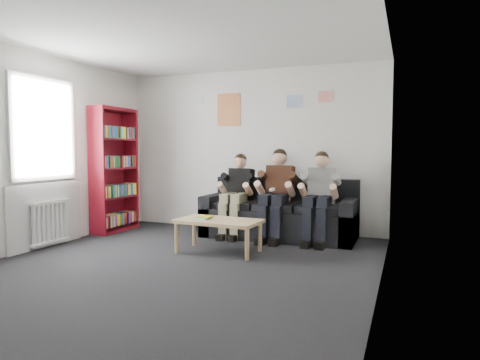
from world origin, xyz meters
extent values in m
plane|color=black|center=(0.00, 0.00, 0.00)|extent=(5.00, 5.00, 0.00)
plane|color=white|center=(0.00, 0.00, 2.70)|extent=(5.00, 5.00, 0.00)
plane|color=white|center=(0.00, 2.50, 1.35)|extent=(4.50, 0.00, 4.50)
plane|color=white|center=(-2.25, 0.00, 1.35)|extent=(0.00, 5.00, 5.00)
plane|color=white|center=(2.25, 0.00, 1.35)|extent=(0.00, 5.00, 5.00)
cube|color=black|center=(0.64, 2.01, 0.22)|extent=(2.33, 0.95, 0.45)
cube|color=black|center=(0.64, 2.38, 0.67)|extent=(2.33, 0.21, 0.46)
cube|color=black|center=(-0.43, 2.01, 0.32)|extent=(0.19, 0.95, 0.64)
cube|color=black|center=(1.71, 2.01, 0.32)|extent=(0.19, 0.95, 0.64)
cube|color=black|center=(0.64, 1.93, 0.50)|extent=(1.95, 0.66, 0.11)
cube|color=maroon|center=(-2.08, 1.53, 1.03)|extent=(0.31, 0.93, 2.06)
cube|color=#D8AF7D|center=(0.17, 0.77, 0.42)|extent=(1.10, 0.60, 0.04)
cylinder|color=#D8AF7D|center=(-0.32, 0.53, 0.20)|extent=(0.05, 0.05, 0.40)
cylinder|color=#D8AF7D|center=(0.67, 0.53, 0.20)|extent=(0.05, 0.05, 0.40)
cylinder|color=#D8AF7D|center=(-0.32, 1.02, 0.20)|extent=(0.05, 0.05, 0.40)
cylinder|color=#D8AF7D|center=(0.67, 1.02, 0.20)|extent=(0.05, 0.05, 0.40)
cube|color=silver|center=(-0.05, 0.72, 0.45)|extent=(0.18, 0.13, 0.01)
cube|color=#51AA3C|center=(-0.03, 0.75, 0.46)|extent=(0.18, 0.13, 0.01)
cube|color=yellow|center=(-0.01, 0.78, 0.47)|extent=(0.18, 0.13, 0.01)
cube|color=black|center=(-0.01, 2.06, 0.80)|extent=(0.37, 0.27, 0.53)
sphere|color=tan|center=(-0.01, 2.02, 1.17)|extent=(0.21, 0.21, 0.21)
sphere|color=black|center=(-0.01, 2.03, 1.20)|extent=(0.20, 0.20, 0.20)
cube|color=#7E7A5A|center=(-0.01, 1.78, 0.62)|extent=(0.34, 0.43, 0.14)
cube|color=#7E7A5A|center=(-0.01, 1.57, 0.28)|extent=(0.32, 0.13, 0.55)
cube|color=black|center=(-0.01, 1.51, 0.05)|extent=(0.32, 0.24, 0.09)
cube|color=#4D2B19|center=(0.64, 2.07, 0.83)|extent=(0.41, 0.30, 0.59)
sphere|color=tan|center=(0.64, 2.02, 1.23)|extent=(0.23, 0.23, 0.23)
sphere|color=black|center=(0.64, 2.04, 1.27)|extent=(0.22, 0.22, 0.22)
cube|color=black|center=(0.64, 1.76, 0.62)|extent=(0.37, 0.48, 0.16)
cube|color=black|center=(0.64, 1.53, 0.28)|extent=(0.35, 0.14, 0.55)
cube|color=black|center=(0.64, 1.47, 0.05)|extent=(0.35, 0.27, 0.10)
cube|color=white|center=(0.64, 1.65, 0.78)|extent=(0.04, 0.14, 0.04)
cube|color=white|center=(1.29, 2.06, 0.82)|extent=(0.39, 0.29, 0.56)
sphere|color=tan|center=(1.29, 2.02, 1.20)|extent=(0.22, 0.22, 0.22)
sphere|color=black|center=(1.29, 2.04, 1.24)|extent=(0.21, 0.21, 0.21)
cube|color=black|center=(1.29, 1.77, 0.62)|extent=(0.36, 0.45, 0.15)
cube|color=black|center=(1.29, 1.55, 0.28)|extent=(0.34, 0.14, 0.55)
cube|color=black|center=(1.29, 1.49, 0.05)|extent=(0.34, 0.26, 0.10)
cylinder|color=white|center=(-2.15, -0.08, 0.35)|extent=(0.06, 0.06, 0.60)
cylinder|color=white|center=(-2.15, 0.00, 0.35)|extent=(0.06, 0.06, 0.60)
cylinder|color=white|center=(-2.15, 0.08, 0.35)|extent=(0.06, 0.06, 0.60)
cylinder|color=white|center=(-2.15, 0.16, 0.35)|extent=(0.06, 0.06, 0.60)
cylinder|color=white|center=(-2.15, 0.24, 0.35)|extent=(0.06, 0.06, 0.60)
cylinder|color=white|center=(-2.15, 0.32, 0.35)|extent=(0.06, 0.06, 0.60)
cylinder|color=white|center=(-2.15, 0.40, 0.35)|extent=(0.06, 0.06, 0.60)
cylinder|color=white|center=(-2.15, 0.48, 0.35)|extent=(0.06, 0.06, 0.60)
cube|color=white|center=(-2.15, 0.20, 0.07)|extent=(0.10, 0.64, 0.04)
cube|color=white|center=(-2.15, 0.20, 0.63)|extent=(0.10, 0.64, 0.04)
cube|color=white|center=(-2.23, 0.20, 1.65)|extent=(0.02, 1.00, 1.30)
cube|color=silver|center=(-2.22, 0.20, 2.33)|extent=(0.05, 1.12, 0.06)
cube|color=silver|center=(-2.22, 0.20, 0.97)|extent=(0.05, 1.12, 0.06)
cube|color=silver|center=(-2.22, 0.20, 0.45)|extent=(0.03, 1.30, 0.90)
cube|color=gold|center=(-0.40, 2.49, 2.05)|extent=(0.42, 0.01, 0.55)
cube|color=#3C76CD|center=(0.75, 2.49, 2.15)|extent=(0.25, 0.01, 0.20)
cube|color=#E347AD|center=(1.25, 2.49, 2.20)|extent=(0.22, 0.01, 0.18)
cube|color=white|center=(-1.00, 2.49, 2.25)|extent=(0.20, 0.01, 0.14)
camera|label=1|loc=(2.49, -4.33, 1.36)|focal=32.00mm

